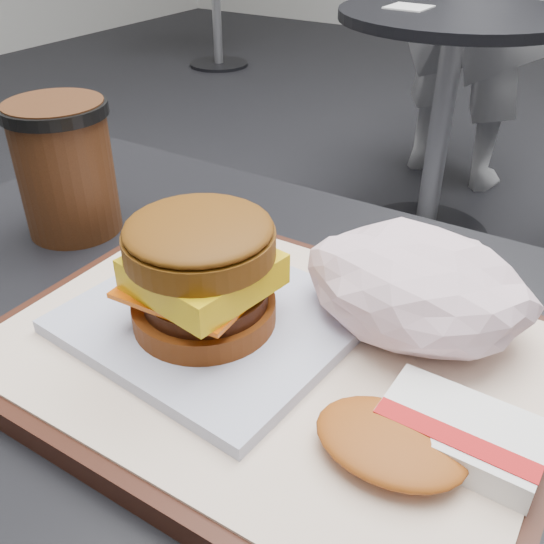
% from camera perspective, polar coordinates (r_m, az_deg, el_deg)
% --- Properties ---
extents(customer_table, '(0.80, 0.60, 0.77)m').
position_cam_1_polar(customer_table, '(0.57, -3.83, -23.19)').
color(customer_table, '#A5A5AA').
rests_on(customer_table, ground).
extents(serving_tray, '(0.38, 0.28, 0.02)m').
position_cam_1_polar(serving_tray, '(0.43, -0.13, -8.02)').
color(serving_tray, black).
rests_on(serving_tray, customer_table).
extents(breakfast_sandwich, '(0.20, 0.19, 0.09)m').
position_cam_1_polar(breakfast_sandwich, '(0.42, -6.27, -1.09)').
color(breakfast_sandwich, silver).
rests_on(breakfast_sandwich, serving_tray).
extents(hash_brown, '(0.12, 0.09, 0.02)m').
position_cam_1_polar(hash_brown, '(0.36, 14.57, -14.73)').
color(hash_brown, white).
rests_on(hash_brown, serving_tray).
extents(crumpled_wrapper, '(0.16, 0.12, 0.07)m').
position_cam_1_polar(crumpled_wrapper, '(0.43, 13.53, -1.35)').
color(crumpled_wrapper, white).
rests_on(crumpled_wrapper, serving_tray).
extents(coffee_cup, '(0.10, 0.10, 0.13)m').
position_cam_1_polar(coffee_cup, '(0.61, -18.94, 9.61)').
color(coffee_cup, '#3B1D0E').
rests_on(coffee_cup, customer_table).
extents(neighbor_table, '(0.70, 0.70, 0.75)m').
position_cam_1_polar(neighbor_table, '(2.05, 16.19, 17.07)').
color(neighbor_table, black).
rests_on(neighbor_table, ground).
extents(napkin, '(0.13, 0.13, 0.00)m').
position_cam_1_polar(napkin, '(2.00, 12.75, 23.15)').
color(napkin, silver).
rests_on(napkin, neighbor_table).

